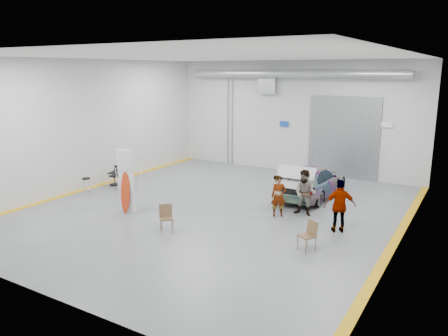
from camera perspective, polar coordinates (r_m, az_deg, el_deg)
The scene contains 13 objects.
ground at distance 17.69m, azimuth -1.15°, elevation -5.43°, with size 16.00×16.00×0.00m, color slate.
room_shell at distance 18.66m, azimuth 3.08°, elevation 8.31°, with size 14.02×16.18×6.01m.
sedan_car at distance 19.71m, azimuth 11.47°, elevation -1.73°, with size 1.90×4.67×1.35m, color white.
person_a at distance 16.81m, azimuth 7.14°, elevation -3.66°, with size 0.58×0.38×1.59m, color #956451.
person_b at distance 17.04m, azimuth 10.55°, elevation -3.20°, with size 0.88×0.67×1.79m, color teal.
person_c at distance 15.57m, azimuth 14.89°, elevation -4.82°, with size 1.08×0.45×1.87m, color #985432.
surfboard_display at distance 17.39m, azimuth -12.76°, elevation -2.30°, with size 0.77×0.23×2.71m.
folding_chair_near at distance 15.40m, azimuth -7.47°, elevation -7.20°, with size 0.62×0.70×0.94m.
folding_chair_far at distance 13.96m, azimuth 10.75°, elevation -9.44°, with size 0.61×0.66×0.95m.
shop_stool at distance 20.72m, azimuth -17.50°, elevation -2.25°, with size 0.38×0.38×0.74m.
work_table at distance 21.37m, azimuth -13.43°, elevation -0.58°, with size 1.25×0.84×0.93m.
office_chair at distance 21.92m, azimuth -14.00°, elevation -1.11°, with size 0.49×0.49×0.93m.
trunk_lid at distance 17.64m, azimuth 9.28°, elevation -1.00°, with size 1.58×0.96×0.04m, color silver.
Camera 1 is at (8.96, -14.22, 5.52)m, focal length 35.00 mm.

